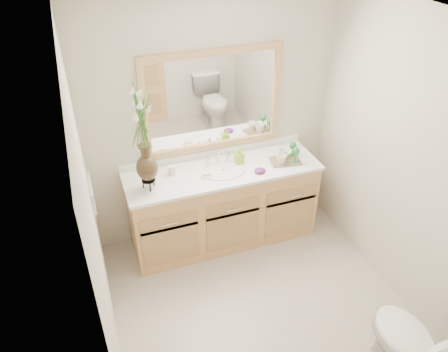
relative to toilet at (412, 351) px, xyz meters
name	(u,v)px	position (x,y,z in m)	size (l,w,h in m)	color
floor	(263,312)	(-0.70, 0.92, -0.37)	(2.60, 2.60, 0.00)	#BFB4A3
ceiling	(284,25)	(-0.70, 0.92, 2.03)	(2.40, 2.60, 0.02)	white
wall_back	(213,121)	(-0.70, 2.22, 0.83)	(2.40, 0.02, 2.40)	beige
wall_left	(97,238)	(-1.90, 0.92, 0.83)	(0.02, 2.60, 2.40)	beige
wall_right	(411,168)	(0.50, 0.92, 0.83)	(0.02, 2.60, 2.40)	beige
vanity	(223,206)	(-0.70, 1.93, 0.03)	(1.80, 0.55, 0.80)	tan
counter	(223,171)	(-0.70, 1.93, 0.45)	(1.84, 0.57, 0.03)	white
sink	(224,176)	(-0.70, 1.92, 0.41)	(0.38, 0.34, 0.23)	white
mirror	(213,102)	(-0.70, 2.20, 1.04)	(1.32, 0.04, 0.97)	white
switch_plate	(93,197)	(-1.89, 1.68, 0.61)	(0.02, 0.12, 0.12)	white
toilet	(412,351)	(0.00, 0.00, 0.00)	(0.42, 0.75, 0.74)	white
flower_vase	(142,127)	(-1.41, 1.87, 1.07)	(0.22, 0.22, 0.89)	black
tumbler	(172,170)	(-1.16, 2.02, 0.50)	(0.06, 0.06, 0.08)	#EFE3CF
soap_dish	(207,175)	(-0.88, 1.89, 0.47)	(0.11, 0.11, 0.04)	#EFE3CF
soap_bottle	(239,156)	(-0.51, 2.00, 0.54)	(0.07, 0.07, 0.15)	#8DC52E
purple_dish	(260,171)	(-0.39, 1.78, 0.48)	(0.11, 0.09, 0.04)	#5B2268
tray	(285,161)	(-0.09, 1.87, 0.47)	(0.29, 0.19, 0.01)	brown
mug_left	(281,159)	(-0.15, 1.84, 0.52)	(0.09, 0.09, 0.09)	#EFE3CF
mug_right	(283,153)	(-0.10, 1.92, 0.53)	(0.10, 0.09, 0.10)	#EFE3CF
goblet_front	(296,152)	(-0.01, 1.82, 0.58)	(0.07, 0.07, 0.15)	#277636
goblet_back	(293,146)	(0.01, 1.93, 0.58)	(0.07, 0.07, 0.15)	#277636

